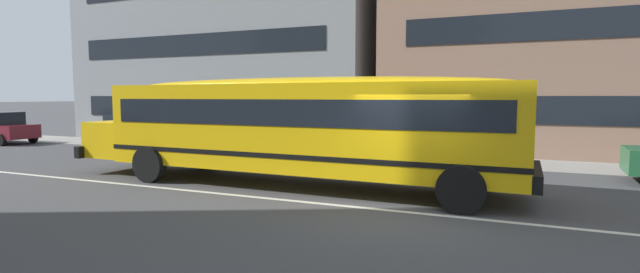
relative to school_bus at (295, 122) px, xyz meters
The scene contains 6 objects.
ground_plane 4.20m from the school_bus, 26.80° to the right, with size 400.00×400.00×0.00m, color #424244.
sidewalk_far 7.79m from the school_bus, 63.31° to the left, with size 120.00×3.00×0.01m, color gray.
lane_centreline 4.20m from the school_bus, 26.80° to the right, with size 110.00×0.16×0.01m, color silver.
school_bus is the anchor object (origin of this frame).
parked_car_grey_end_of_row 10.38m from the school_bus, 157.61° to the left, with size 3.98×2.04×1.64m.
apartment_block_far_centre 17.69m from the school_bus, 61.85° to the left, with size 16.26×13.48×13.30m.
Camera 1 is at (2.07, -9.50, 2.46)m, focal length 25.65 mm.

